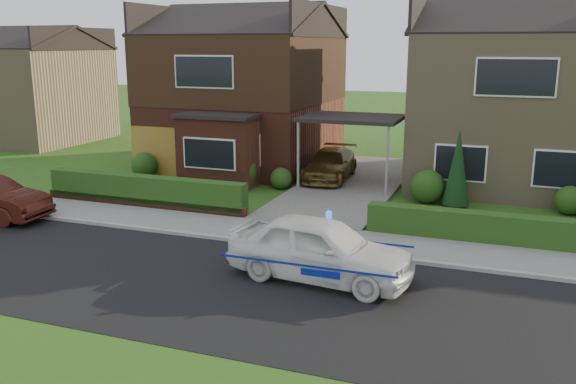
% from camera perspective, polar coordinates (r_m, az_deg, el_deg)
% --- Properties ---
extents(ground, '(120.00, 120.00, 0.00)m').
position_cam_1_polar(ground, '(14.32, -5.52, -8.88)').
color(ground, '#225316').
rests_on(ground, ground).
extents(road, '(60.00, 6.00, 0.02)m').
position_cam_1_polar(road, '(14.32, -5.52, -8.88)').
color(road, black).
rests_on(road, ground).
extents(kerb, '(60.00, 0.16, 0.12)m').
position_cam_1_polar(kerb, '(16.91, -1.02, -5.00)').
color(kerb, '#9E9993').
rests_on(kerb, ground).
extents(sidewalk, '(60.00, 2.00, 0.10)m').
position_cam_1_polar(sidewalk, '(17.84, 0.21, -4.02)').
color(sidewalk, slate).
rests_on(sidewalk, ground).
extents(driveway, '(3.80, 12.00, 0.12)m').
position_cam_1_polar(driveway, '(24.21, 5.85, 0.69)').
color(driveway, '#666059').
rests_on(driveway, ground).
extents(house_left, '(7.50, 9.53, 7.25)m').
position_cam_1_polar(house_left, '(28.32, -4.00, 10.29)').
color(house_left, maroon).
rests_on(house_left, ground).
extents(house_right, '(7.50, 8.06, 7.25)m').
position_cam_1_polar(house_right, '(25.92, 20.45, 8.83)').
color(house_right, '#9D8360').
rests_on(house_right, ground).
extents(carport_link, '(3.80, 3.00, 2.77)m').
position_cam_1_polar(carport_link, '(23.72, 5.97, 6.79)').
color(carport_link, black).
rests_on(carport_link, ground).
extents(garage_door, '(2.20, 0.10, 2.10)m').
position_cam_1_polar(garage_door, '(26.35, -12.36, 3.71)').
color(garage_door, brown).
rests_on(garage_door, ground).
extents(dwarf_wall, '(7.70, 0.25, 0.36)m').
position_cam_1_polar(dwarf_wall, '(21.41, -13.38, -1.01)').
color(dwarf_wall, maroon).
rests_on(dwarf_wall, ground).
extents(hedge_left, '(7.50, 0.55, 0.90)m').
position_cam_1_polar(hedge_left, '(21.57, -13.14, -1.38)').
color(hedge_left, '#173A12').
rests_on(hedge_left, ground).
extents(hedge_right, '(7.50, 0.55, 0.80)m').
position_cam_1_polar(hedge_right, '(18.06, 19.27, -4.76)').
color(hedge_right, '#173A12').
rests_on(hedge_right, ground).
extents(shrub_left_far, '(1.08, 1.08, 1.08)m').
position_cam_1_polar(shrub_left_far, '(26.20, -13.30, 2.47)').
color(shrub_left_far, '#173A12').
rests_on(shrub_left_far, ground).
extents(shrub_left_mid, '(1.32, 1.32, 1.32)m').
position_cam_1_polar(shrub_left_mid, '(23.83, -4.51, 1.99)').
color(shrub_left_mid, '#173A12').
rests_on(shrub_left_mid, ground).
extents(shrub_left_near, '(0.84, 0.84, 0.84)m').
position_cam_1_polar(shrub_left_near, '(23.54, -0.66, 1.29)').
color(shrub_left_near, '#173A12').
rests_on(shrub_left_near, ground).
extents(shrub_right_near, '(1.20, 1.20, 1.20)m').
position_cam_1_polar(shrub_right_near, '(21.97, 12.91, 0.52)').
color(shrub_right_near, '#173A12').
rests_on(shrub_right_near, ground).
extents(shrub_right_mid, '(0.96, 0.96, 0.96)m').
position_cam_1_polar(shrub_right_mid, '(22.02, 24.86, -0.72)').
color(shrub_right_mid, '#173A12').
rests_on(shrub_right_mid, ground).
extents(conifer_a, '(0.90, 0.90, 2.60)m').
position_cam_1_polar(conifer_a, '(21.53, 15.57, 2.00)').
color(conifer_a, black).
rests_on(conifer_a, ground).
extents(neighbour_left, '(6.50, 7.00, 5.20)m').
position_cam_1_polar(neighbour_left, '(38.11, -22.69, 8.33)').
color(neighbour_left, '#9D8360').
rests_on(neighbour_left, ground).
extents(police_car, '(4.09, 4.62, 1.68)m').
position_cam_1_polar(police_car, '(14.46, 3.02, -5.38)').
color(police_car, white).
rests_on(police_car, ground).
extents(driveway_car, '(1.91, 4.20, 1.19)m').
position_cam_1_polar(driveway_car, '(24.83, 3.96, 2.61)').
color(driveway_car, brown).
rests_on(driveway_car, driveway).
extents(potted_plant_a, '(0.42, 0.34, 0.70)m').
position_cam_1_polar(potted_plant_a, '(23.99, -15.45, 0.85)').
color(potted_plant_a, gray).
rests_on(potted_plant_a, ground).
extents(potted_plant_b, '(0.50, 0.49, 0.71)m').
position_cam_1_polar(potted_plant_b, '(21.86, -12.08, -0.17)').
color(potted_plant_b, gray).
rests_on(potted_plant_b, ground).
extents(potted_plant_c, '(0.57, 0.57, 0.74)m').
position_cam_1_polar(potted_plant_c, '(24.26, -7.88, 1.41)').
color(potted_plant_c, gray).
rests_on(potted_plant_c, ground).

